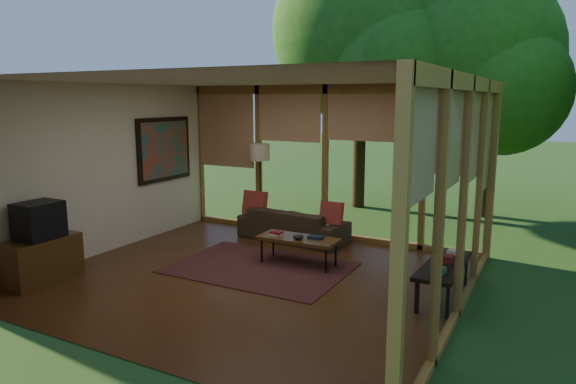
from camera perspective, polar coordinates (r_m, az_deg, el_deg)
The scene contains 25 objects.
floor at distance 7.26m, azimuth -4.10°, elevation -9.49°, with size 5.50×5.50×0.00m, color #5A3117.
ceiling at distance 6.83m, azimuth -4.39°, elevation 12.33°, with size 5.50×5.50×0.00m, color white.
wall_left at distance 8.69m, azimuth -19.80°, elevation 2.39°, with size 0.04×5.00×2.70m, color silver.
wall_front at distance 5.02m, azimuth -19.60°, elevation -3.03°, with size 5.50×0.04×2.70m, color silver.
window_wall_back at distance 9.11m, azimuth 4.16°, elevation 3.32°, with size 5.50×0.12×2.70m, color olive.
window_wall_right at distance 5.95m, azimuth 18.81°, elevation -0.97°, with size 0.12×5.00×2.70m, color olive.
tree_nw at distance 11.91m, azimuth 8.36°, elevation 17.24°, with size 4.01×4.01×5.92m.
tree_ne at distance 11.63m, azimuth 19.60°, elevation 14.02°, with size 3.61×3.61×5.14m.
rug at distance 7.65m, azimuth -3.16°, elevation -8.37°, with size 2.53×1.79×0.01m, color maroon.
sofa at distance 9.02m, azimuth 0.57°, elevation -3.63°, with size 1.92×0.75×0.56m, color #382C1C.
pillow_left at distance 9.27m, azimuth -3.69°, elevation -1.27°, with size 0.43×0.14×0.43m, color maroon.
pillow_right at distance 8.60m, azimuth 4.86°, elevation -2.39°, with size 0.38×0.13×0.38m, color maroon.
ct_book_lower at distance 7.77m, azimuth -1.32°, elevation -4.72°, with size 0.20×0.15×0.03m, color beige.
ct_book_upper at distance 7.76m, azimuth -1.32°, elevation -4.51°, with size 0.18×0.14×0.03m, color maroon.
ct_book_side at distance 7.62m, azimuth 3.11°, elevation -5.03°, with size 0.22×0.16×0.03m, color black.
ct_bowl at distance 7.54m, azimuth 1.15°, elevation -5.03°, with size 0.16×0.16×0.07m, color black.
media_cabinet at distance 7.81m, azimuth -25.72°, elevation -6.78°, with size 0.50×1.00×0.60m, color #573917.
television at distance 7.66m, azimuth -25.96°, elevation -2.86°, with size 0.45×0.55×0.50m, color black.
console_book_a at distance 6.31m, azimuth 15.32°, elevation -8.20°, with size 0.21×0.15×0.08m, color #376056.
console_book_b at distance 6.73m, azimuth 16.18°, elevation -7.01°, with size 0.20×0.15×0.09m, color maroon.
console_book_c at distance 7.11m, azimuth 16.85°, elevation -6.26°, with size 0.21×0.15×0.06m, color beige.
floor_lamp at distance 9.37m, azimuth -3.13°, elevation 3.87°, with size 0.36×0.36×1.65m.
coffee_table at distance 7.67m, azimuth 1.15°, elevation -5.31°, with size 1.20×0.50×0.43m.
side_console at distance 6.71m, azimuth 16.05°, elevation -7.87°, with size 0.60×1.40×0.46m.
wall_painting at distance 9.63m, azimuth -13.57°, elevation 4.64°, with size 0.06×1.35×1.15m.
Camera 1 is at (3.64, -5.78, 2.46)m, focal length 32.00 mm.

